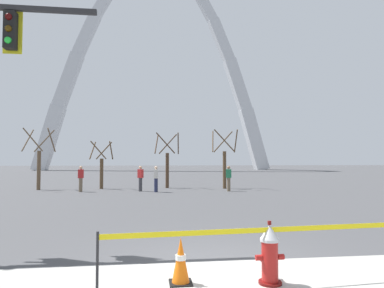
{
  "coord_description": "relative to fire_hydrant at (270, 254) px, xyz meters",
  "views": [
    {
      "loc": [
        -1.25,
        -6.42,
        1.95
      ],
      "look_at": [
        0.2,
        5.0,
        2.5
      ],
      "focal_mm": 31.97,
      "sensor_mm": 36.0,
      "label": 1
    }
  ],
  "objects": [
    {
      "name": "tree_far_left",
      "position": [
        -9.12,
        18.4,
        1.33
      ],
      "size": [
        1.87,
        1.88,
        4.05
      ],
      "color": "brown",
      "rests_on": "ground"
    },
    {
      "name": "pedestrian_walking_left",
      "position": [
        3.1,
        15.87,
        0.35
      ],
      "size": [
        0.38,
        0.28,
        1.59
      ],
      "color": "brown",
      "rests_on": "ground"
    },
    {
      "name": "pedestrian_standing_center",
      "position": [
        -6.09,
        16.67,
        0.35
      ],
      "size": [
        0.36,
        0.24,
        1.59
      ],
      "color": "brown",
      "rests_on": "ground"
    },
    {
      "name": "ground_plane",
      "position": [
        -0.66,
        1.14,
        -0.47
      ],
      "size": [
        240.0,
        240.0,
        0.0
      ],
      "primitive_type": "plane",
      "color": "#474749"
    },
    {
      "name": "traffic_cone_by_hydrant",
      "position": [
        -1.4,
        0.19,
        -0.11
      ],
      "size": [
        0.36,
        0.36,
        0.73
      ],
      "color": "black",
      "rests_on": "ground"
    },
    {
      "name": "pedestrian_walking_right",
      "position": [
        -1.46,
        15.85,
        0.35
      ],
      "size": [
        0.27,
        0.37,
        1.59
      ],
      "color": "#232847",
      "rests_on": "ground"
    },
    {
      "name": "fire_hydrant",
      "position": [
        0.0,
        0.0,
        0.0
      ],
      "size": [
        0.46,
        0.48,
        0.99
      ],
      "color": "#5E0F0D",
      "rests_on": "ground"
    },
    {
      "name": "caution_tape_barrier",
      "position": [
        -0.04,
        -0.03,
        0.18
      ],
      "size": [
        5.21,
        0.42,
        0.93
      ],
      "color": "#232326",
      "rests_on": "ground"
    },
    {
      "name": "tree_left_mid",
      "position": [
        -5.11,
        18.72,
        0.98
      ],
      "size": [
        1.52,
        1.53,
        3.25
      ],
      "color": "brown",
      "rests_on": "ground"
    },
    {
      "name": "tree_center_left",
      "position": [
        -0.61,
        18.86,
        1.25
      ],
      "size": [
        1.79,
        1.8,
        3.87
      ],
      "color": "#473323",
      "rests_on": "ground"
    },
    {
      "name": "pedestrian_near_trees",
      "position": [
        -2.42,
        16.53,
        0.35
      ],
      "size": [
        0.39,
        0.38,
        1.59
      ],
      "color": "#38383D",
      "rests_on": "ground"
    },
    {
      "name": "monument_arch",
      "position": [
        -0.66,
        63.39,
        18.87
      ],
      "size": [
        46.71,
        2.59,
        44.36
      ],
      "color": "silver",
      "rests_on": "ground"
    },
    {
      "name": "tree_center_right",
      "position": [
        3.28,
        17.87,
        1.33
      ],
      "size": [
        1.86,
        1.88,
        4.04
      ],
      "color": "brown",
      "rests_on": "ground"
    }
  ]
}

